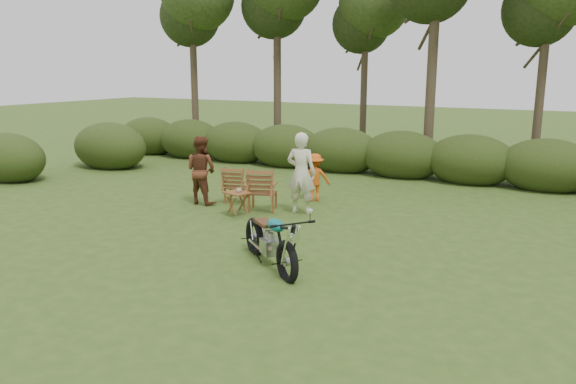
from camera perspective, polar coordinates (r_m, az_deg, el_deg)
The scene contains 10 objects.
ground at distance 9.46m, azimuth -4.85°, elevation -7.54°, with size 80.00×80.00×0.00m, color #2E4717.
tree_line at distance 17.72m, azimuth 14.31°, elevation 14.02°, with size 22.52×11.62×8.14m.
motorcycle at distance 9.49m, azimuth -1.85°, elevation -7.42°, with size 2.01×0.77×1.15m, color #0DB3AE, non-canonical shape.
lawn_chair_right at distance 13.02m, azimuth -2.57°, elevation -1.87°, with size 0.69×0.69×1.01m, color #5E3117, non-canonical shape.
lawn_chair_left at distance 13.86m, azimuth -5.17°, elevation -1.02°, with size 0.61×0.61×0.89m, color #5F3117, non-canonical shape.
side_table at distance 12.51m, azimuth -5.19°, elevation -1.23°, with size 0.53×0.44×0.55m, color #5B2F16, non-canonical shape.
cup at distance 12.44m, azimuth -5.02°, elevation 0.20°, with size 0.11×0.11×0.09m, color beige.
adult_a at distance 12.76m, azimuth 1.33°, elevation -2.16°, with size 0.67×0.44×1.85m, color beige.
adult_b at distance 13.83m, azimuth -8.71°, elevation -1.14°, with size 0.80×0.62×1.65m, color #592C19.
child at distance 13.96m, azimuth 2.73°, elevation -0.89°, with size 0.76×0.44×1.18m, color #CA5213.
Camera 1 is at (4.88, -7.42, 3.24)m, focal length 35.00 mm.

